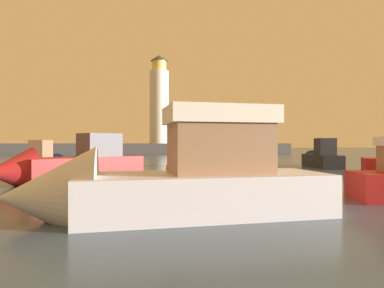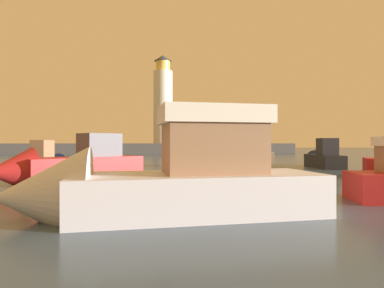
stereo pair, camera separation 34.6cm
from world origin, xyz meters
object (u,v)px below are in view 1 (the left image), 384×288
at_px(mooring_buoy, 173,168).
at_px(motorboat_6, 65,166).
at_px(motorboat_2, 319,158).
at_px(lighthouse, 159,102).
at_px(motorboat_5, 158,183).
at_px(motorboat_4, 224,155).
at_px(motorboat_1, 49,162).

bearing_deg(mooring_buoy, motorboat_6, -154.47).
bearing_deg(motorboat_2, mooring_buoy, -159.99).
height_order(lighthouse, motorboat_6, lighthouse).
height_order(motorboat_5, motorboat_6, motorboat_5).
xyz_separation_m(motorboat_4, motorboat_5, (-7.76, -19.27, -0.10)).
distance_m(lighthouse, motorboat_4, 42.13).
bearing_deg(motorboat_4, motorboat_1, -170.76).
xyz_separation_m(motorboat_5, motorboat_6, (-4.18, 9.56, -0.12)).
bearing_deg(motorboat_5, motorboat_2, 47.59).
bearing_deg(motorboat_6, motorboat_4, 39.13).
height_order(lighthouse, motorboat_2, lighthouse).
distance_m(motorboat_1, motorboat_4, 14.53).
bearing_deg(motorboat_6, mooring_buoy, 25.53).
bearing_deg(mooring_buoy, motorboat_1, 153.70).
xyz_separation_m(motorboat_1, motorboat_5, (6.57, -16.94, 0.25)).
xyz_separation_m(motorboat_4, motorboat_6, (-11.94, -9.72, -0.22)).
relative_size(motorboat_5, motorboat_6, 1.15).
distance_m(lighthouse, motorboat_1, 46.17).
height_order(motorboat_2, motorboat_4, motorboat_4).
bearing_deg(motorboat_2, motorboat_5, -132.41).
xyz_separation_m(lighthouse, motorboat_5, (-5.94, -60.24, -9.79)).
distance_m(motorboat_2, motorboat_4, 8.55).
bearing_deg(lighthouse, mooring_buoy, -94.49).
relative_size(lighthouse, mooring_buoy, 18.77).
bearing_deg(motorboat_5, mooring_buoy, 80.07).
height_order(motorboat_4, motorboat_6, motorboat_4).
height_order(motorboat_2, mooring_buoy, motorboat_2).
relative_size(lighthouse, motorboat_4, 2.14).
bearing_deg(lighthouse, motorboat_6, -101.29).
height_order(motorboat_2, motorboat_6, motorboat_6).
relative_size(motorboat_1, motorboat_5, 0.64).
relative_size(motorboat_2, motorboat_4, 0.80).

